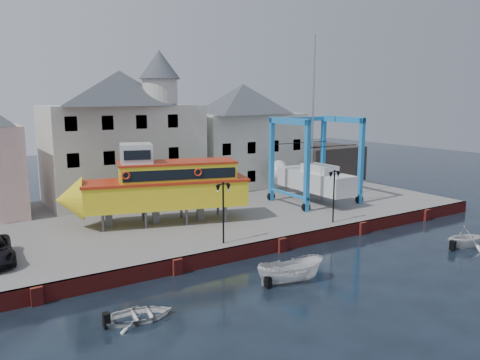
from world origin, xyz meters
TOP-DOWN VIEW (x-y plane):
  - ground at (0.00, 0.00)m, footprint 140.00×140.00m
  - hardstanding at (0.00, 11.00)m, footprint 44.00×22.00m
  - quay_wall at (-0.00, 0.10)m, footprint 44.00×0.47m
  - building_white_main at (-4.87, 18.39)m, footprint 14.00×8.30m
  - building_white_right at (9.00, 19.00)m, footprint 12.00×8.00m
  - shed_dark at (19.00, 17.00)m, footprint 8.00×7.00m
  - lamp_post_left at (-4.00, 1.20)m, footprint 1.12×0.32m
  - lamp_post_right at (6.00, 1.20)m, footprint 1.12×0.32m
  - tour_boat at (-5.87, 8.37)m, footprint 14.82×7.23m
  - travel_lift at (9.74, 8.52)m, footprint 7.23×10.15m
  - motorboat_a at (-2.92, -4.70)m, footprint 4.38×2.55m
  - motorboat_c at (11.96, -6.32)m, footprint 3.84×3.54m
  - motorboat_d at (-12.07, -4.46)m, footprint 3.58×2.77m

SIDE VIEW (x-z plane):
  - ground at x=0.00m, z-range 0.00..0.00m
  - motorboat_a at x=-2.92m, z-range -0.80..0.80m
  - motorboat_c at x=11.96m, z-range -0.85..0.85m
  - motorboat_d at x=-12.07m, z-range -0.34..0.34m
  - hardstanding at x=0.00m, z-range 0.00..1.00m
  - quay_wall at x=0.00m, z-range 0.00..1.00m
  - shed_dark at x=19.00m, z-range 1.00..5.00m
  - travel_lift at x=9.74m, z-range -4.10..11.18m
  - tour_boat at x=-5.87m, z-range 0.82..7.11m
  - lamp_post_left at x=-4.00m, z-range 2.07..6.27m
  - lamp_post_right at x=6.00m, z-range 2.07..6.27m
  - building_white_right at x=9.00m, z-range 1.00..12.20m
  - building_white_main at x=-4.87m, z-range 0.34..14.34m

